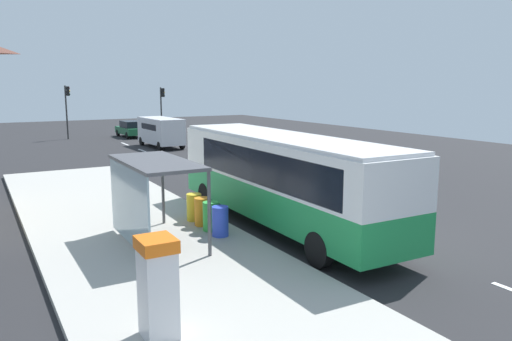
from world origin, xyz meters
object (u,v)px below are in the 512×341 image
(traffic_light_far_side, at_px, (67,104))
(traffic_light_near_side, at_px, (162,103))
(sedan_near, at_px, (131,129))
(recycling_bin_green, at_px, (211,216))
(recycling_bin_blue, at_px, (220,221))
(recycling_bin_yellow, at_px, (194,207))
(bus, at_px, (281,175))
(white_van, at_px, (161,130))
(bus_shelter, at_px, (146,181))
(recycling_bin_orange, at_px, (202,212))
(ticket_machine, at_px, (158,287))

(traffic_light_far_side, bearing_deg, traffic_light_near_side, -5.31)
(sedan_near, xyz_separation_m, recycling_bin_green, (-6.50, -32.05, -0.14))
(recycling_bin_blue, relative_size, recycling_bin_yellow, 1.00)
(bus, relative_size, traffic_light_near_side, 2.39)
(white_van, bearing_deg, traffic_light_near_side, 69.87)
(recycling_bin_yellow, xyz_separation_m, bus_shelter, (-2.21, -1.71, 1.44))
(recycling_bin_yellow, bearing_deg, white_van, 73.71)
(sedan_near, distance_m, recycling_bin_yellow, 31.33)
(sedan_near, xyz_separation_m, traffic_light_far_side, (-5.40, 1.06, 2.42))
(bus, relative_size, traffic_light_far_side, 2.29)
(bus, height_order, recycling_bin_green, bus)
(bus, height_order, recycling_bin_yellow, bus)
(bus_shelter, bearing_deg, recycling_bin_orange, 24.61)
(bus, bearing_deg, recycling_bin_blue, -172.26)
(bus, distance_m, bus_shelter, 4.71)
(bus_shelter, bearing_deg, ticket_machine, -105.67)
(bus, bearing_deg, recycling_bin_yellow, 144.70)
(bus, distance_m, recycling_bin_blue, 2.78)
(bus, distance_m, recycling_bin_orange, 2.95)
(white_van, xyz_separation_m, traffic_light_near_side, (3.30, 9.01, 1.75))
(white_van, xyz_separation_m, recycling_bin_green, (-6.40, -23.30, -0.69))
(sedan_near, distance_m, ticket_machine, 39.27)
(recycling_bin_green, distance_m, recycling_bin_yellow, 1.40)
(bus_shelter, bearing_deg, bus, -0.59)
(white_van, bearing_deg, recycling_bin_blue, -104.93)
(recycling_bin_blue, xyz_separation_m, recycling_bin_green, (0.00, 0.70, 0.00))
(recycling_bin_blue, bearing_deg, recycling_bin_green, 90.00)
(white_van, distance_m, ticket_machine, 30.87)
(recycling_bin_green, xyz_separation_m, recycling_bin_yellow, (0.00, 1.40, 0.00))
(recycling_bin_yellow, bearing_deg, recycling_bin_green, -90.00)
(bus, height_order, white_van, bus)
(bus_shelter, bearing_deg, traffic_light_far_side, 84.34)
(ticket_machine, xyz_separation_m, recycling_bin_blue, (3.76, 5.15, -0.52))
(bus, bearing_deg, recycling_bin_green, 171.72)
(recycling_bin_blue, bearing_deg, ticket_machine, -126.18)
(bus, height_order, ticket_machine, bus)
(recycling_bin_green, distance_m, bus_shelter, 2.66)
(bus, xyz_separation_m, recycling_bin_green, (-2.49, 0.36, -1.19))
(bus, relative_size, recycling_bin_yellow, 11.62)
(ticket_machine, relative_size, traffic_light_far_side, 0.40)
(white_van, height_order, recycling_bin_yellow, white_van)
(recycling_bin_blue, bearing_deg, sedan_near, 78.77)
(recycling_bin_orange, xyz_separation_m, traffic_light_near_side, (9.70, 31.61, 2.44))
(recycling_bin_green, bearing_deg, sedan_near, 78.53)
(traffic_light_far_side, bearing_deg, sedan_near, -11.07)
(bus, relative_size, recycling_bin_blue, 11.62)
(traffic_light_near_side, distance_m, traffic_light_far_side, 8.64)
(bus_shelter, bearing_deg, traffic_light_near_side, 69.93)
(recycling_bin_orange, bearing_deg, white_van, 74.19)
(ticket_machine, height_order, traffic_light_far_side, traffic_light_far_side)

